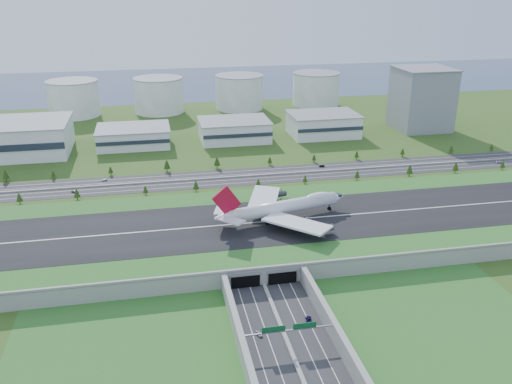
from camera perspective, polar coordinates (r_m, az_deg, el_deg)
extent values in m
plane|color=#2F4615|center=(292.28, -1.22, -4.79)|extent=(1200.00, 1200.00, 0.00)
cube|color=gray|center=(290.54, -1.23, -4.08)|extent=(520.00, 100.00, 8.00)
cube|color=#2A6422|center=(288.81, -1.23, -3.35)|extent=(520.00, 100.00, 0.16)
cube|color=black|center=(288.75, -1.23, -3.32)|extent=(520.00, 58.00, 0.12)
cube|color=silver|center=(288.71, -1.23, -3.31)|extent=(520.00, 0.90, 0.02)
cube|color=gray|center=(245.35, 0.81, -7.98)|extent=(520.00, 1.20, 1.20)
cube|color=#28282B|center=(201.66, 4.58, -18.41)|extent=(34.00, 120.00, 0.12)
cube|color=gray|center=(201.42, 4.59, -18.33)|extent=(1.60, 120.00, 0.90)
cube|color=gray|center=(203.53, -1.32, -16.48)|extent=(2.40, 100.00, 8.00)
cube|color=gray|center=(211.45, 8.79, -15.12)|extent=(2.40, 100.00, 8.00)
cube|color=black|center=(245.96, -1.12, -9.36)|extent=(13.00, 1.20, 6.00)
cube|color=black|center=(249.06, 2.78, -8.96)|extent=(13.00, 1.20, 6.00)
cylinder|color=gray|center=(207.64, -1.80, -15.78)|extent=(0.70, 0.70, 7.00)
cylinder|color=gray|center=(215.75, 8.53, -14.43)|extent=(0.70, 0.70, 7.00)
cube|color=gray|center=(208.70, 3.50, -14.34)|extent=(38.00, 0.50, 0.50)
cube|color=#0C4C23|center=(206.59, 1.86, -14.25)|extent=(9.00, 0.30, 2.40)
cube|color=#0C4C23|center=(209.19, 5.16, -13.83)|extent=(9.00, 0.30, 2.40)
cube|color=#28282B|center=(378.85, -3.75, 1.46)|extent=(560.00, 36.00, 0.12)
cylinder|color=#3D2819|center=(364.65, -23.59, -0.98)|extent=(0.50, 0.50, 2.51)
cone|color=#1D390F|center=(363.54, -23.67, -0.51)|extent=(3.91, 3.91, 5.03)
cylinder|color=#3D2819|center=(358.44, -18.29, -0.60)|extent=(0.50, 0.50, 2.58)
cone|color=#1D390F|center=(357.27, -18.35, -0.11)|extent=(4.02, 4.02, 5.17)
cylinder|color=#3D2819|center=(355.24, -11.53, -0.15)|extent=(0.50, 0.50, 2.22)
cone|color=#1D390F|center=(354.23, -11.57, 0.28)|extent=(3.46, 3.46, 4.44)
cylinder|color=#3D2819|center=(356.07, -6.33, 0.25)|extent=(0.50, 0.50, 2.57)
cone|color=#1D390F|center=(354.91, -6.35, 0.74)|extent=(4.00, 4.00, 5.14)
cylinder|color=#3D2819|center=(361.57, 0.24, 0.68)|extent=(0.50, 0.50, 2.08)
cone|color=#1D390F|center=(360.64, 0.24, 1.07)|extent=(3.24, 3.24, 4.16)
cylinder|color=#3D2819|center=(368.99, 5.18, 1.03)|extent=(0.50, 0.50, 2.15)
cone|color=#1D390F|center=(368.05, 5.19, 1.43)|extent=(3.34, 3.34, 4.30)
cylinder|color=#3D2819|center=(380.77, 10.59, 1.42)|extent=(0.50, 0.50, 2.39)
cone|color=#1D390F|center=(379.76, 10.62, 1.85)|extent=(3.72, 3.72, 4.79)
cylinder|color=#3D2819|center=(396.37, 15.83, 1.80)|extent=(0.50, 0.50, 3.03)
cone|color=#1D390F|center=(395.14, 15.89, 2.33)|extent=(4.71, 4.71, 6.06)
cylinder|color=#3D2819|center=(413.35, 20.23, 2.07)|extent=(0.50, 0.50, 2.87)
cone|color=#1D390F|center=(412.24, 20.29, 2.55)|extent=(4.47, 4.47, 5.74)
cylinder|color=#3D2819|center=(433.86, 24.48, 2.30)|extent=(0.50, 0.50, 2.39)
cone|color=#1D390F|center=(432.97, 24.54, 2.68)|extent=(3.71, 3.71, 4.77)
cylinder|color=#3D2819|center=(408.85, -24.80, 1.20)|extent=(0.50, 0.50, 3.02)
cone|color=#1D390F|center=(407.66, -24.88, 1.70)|extent=(4.70, 4.70, 6.04)
cylinder|color=#3D2819|center=(402.56, -20.53, 1.46)|extent=(0.50, 0.50, 2.02)
cone|color=#1D390F|center=(401.75, -20.57, 1.81)|extent=(3.14, 3.14, 4.03)
cylinder|color=#3D2819|center=(397.71, -15.03, 1.89)|extent=(0.50, 0.50, 2.22)
cone|color=#1D390F|center=(396.81, -15.07, 2.28)|extent=(3.46, 3.46, 4.44)
cylinder|color=#3D2819|center=(396.53, -9.34, 2.36)|extent=(0.50, 0.50, 3.02)
cone|color=#1D390F|center=(395.31, -9.37, 2.89)|extent=(4.69, 4.69, 6.04)
cylinder|color=#3D2819|center=(399.04, -4.12, 2.72)|extent=(0.50, 0.50, 3.02)
cone|color=#1D390F|center=(397.82, -4.13, 3.24)|extent=(4.70, 4.70, 6.04)
cylinder|color=#3D2819|center=(405.63, 1.46, 3.02)|extent=(0.50, 0.50, 2.20)
cone|color=#1D390F|center=(404.75, 1.46, 3.40)|extent=(3.42, 3.42, 4.40)
cylinder|color=#3D2819|center=(414.25, 6.12, 3.29)|extent=(0.50, 0.50, 2.12)
cone|color=#1D390F|center=(413.42, 6.13, 3.65)|extent=(3.29, 3.29, 4.23)
cylinder|color=#3D2819|center=(425.35, 10.53, 3.55)|extent=(0.50, 0.50, 2.35)
cone|color=#1D390F|center=(424.46, 10.56, 3.93)|extent=(3.65, 3.65, 4.70)
cylinder|color=#3D2819|center=(440.48, 15.13, 3.77)|extent=(0.50, 0.50, 2.31)
cone|color=#1D390F|center=(439.63, 15.17, 4.14)|extent=(3.60, 3.60, 4.63)
cylinder|color=#3D2819|center=(460.25, 19.84, 3.98)|extent=(0.50, 0.50, 2.24)
cone|color=#1D390F|center=(459.47, 19.88, 4.32)|extent=(3.49, 3.49, 4.48)
cylinder|color=#3D2819|center=(479.43, 23.52, 4.11)|extent=(0.50, 0.50, 1.99)
cone|color=#1D390F|center=(478.76, 23.57, 4.40)|extent=(3.10, 3.10, 3.99)
cube|color=silver|center=(464.77, -12.76, 5.72)|extent=(58.00, 42.00, 15.00)
cube|color=silver|center=(469.55, -2.31, 6.52)|extent=(58.00, 42.00, 17.00)
cube|color=silver|center=(487.71, 7.08, 7.06)|extent=(58.00, 42.00, 19.00)
cube|color=gray|center=(525.30, 17.04, 9.34)|extent=(46.00, 46.00, 55.00)
cylinder|color=silver|center=(584.02, -18.66, 9.29)|extent=(50.00, 50.00, 35.00)
cylinder|color=silver|center=(579.29, -10.21, 9.97)|extent=(50.00, 50.00, 35.00)
cylinder|color=silver|center=(586.97, -1.76, 10.44)|extent=(50.00, 50.00, 35.00)
cylinder|color=silver|center=(606.57, 6.32, 10.68)|extent=(50.00, 50.00, 35.00)
cube|color=#344865|center=(750.91, -7.80, 11.32)|extent=(1200.00, 260.00, 0.06)
cylinder|color=silver|center=(292.46, 2.91, -1.60)|extent=(63.36, 21.74, 7.25)
cone|color=silver|center=(308.59, 8.52, -0.55)|extent=(10.49, 9.15, 7.25)
cone|color=silver|center=(279.37, -3.30, -2.65)|extent=(12.69, 9.67, 7.25)
ellipsoid|color=silver|center=(301.38, 6.56, -0.46)|extent=(16.34, 9.07, 4.46)
cube|color=silver|center=(276.46, 4.32, -3.30)|extent=(34.54, 34.36, 1.79)
cube|color=silver|center=(307.85, 0.88, -0.59)|extent=(24.82, 36.90, 1.79)
cylinder|color=#38383D|center=(285.44, 5.11, -3.05)|extent=(6.51, 4.67, 3.40)
cylinder|color=#38383D|center=(278.94, 7.55, -3.77)|extent=(6.51, 4.67, 3.40)
cylinder|color=#38383D|center=(307.27, 2.62, -1.15)|extent=(6.51, 4.67, 3.40)
cylinder|color=#38383D|center=(320.34, 2.66, -0.19)|extent=(6.51, 4.67, 3.40)
cube|color=silver|center=(273.13, -2.51, -3.01)|extent=(13.49, 13.72, 0.68)
cube|color=silver|center=(285.68, -3.63, -1.89)|extent=(10.07, 13.88, 0.68)
cube|color=#AF0C29|center=(276.36, -3.12, -0.98)|extent=(15.94, 4.73, 16.97)
cylinder|color=black|center=(308.44, 7.72, -1.71)|extent=(2.15, 0.79, 2.15)
cylinder|color=black|center=(289.99, 2.42, -3.08)|extent=(2.15, 0.79, 2.15)
cylinder|color=black|center=(295.88, 1.78, -2.55)|extent=(2.15, 0.79, 2.15)
cylinder|color=black|center=(287.22, 1.21, -3.31)|extent=(2.15, 0.79, 2.15)
cylinder|color=black|center=(293.17, 0.59, -2.78)|extent=(2.15, 0.79, 2.15)
imported|color=silver|center=(217.64, 0.29, -14.68)|extent=(2.74, 4.23, 1.34)
imported|color=#0E0C3C|center=(226.54, 5.54, -13.17)|extent=(3.31, 5.26, 1.35)
imported|color=slate|center=(371.19, -18.53, 0.06)|extent=(4.94, 3.60, 1.56)
imported|color=black|center=(404.03, 6.92, 2.74)|extent=(4.10, 1.44, 1.35)
imported|color=#B9B9BE|center=(449.59, 24.23, 2.91)|extent=(5.24, 2.51, 1.44)
imported|color=white|center=(387.28, -15.72, 1.24)|extent=(4.81, 2.69, 1.32)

